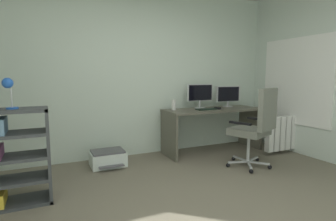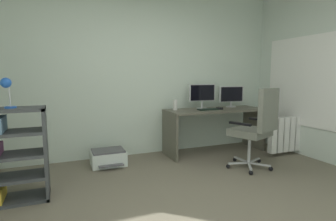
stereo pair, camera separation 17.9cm
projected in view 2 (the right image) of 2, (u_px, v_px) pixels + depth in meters
ground_plane at (201, 220)px, 2.44m from camera, size 5.08×4.46×0.02m
wall_back at (133, 72)px, 4.36m from camera, size 5.08×0.10×2.72m
window_pane at (301, 81)px, 4.39m from camera, size 0.01×1.26×1.35m
window_frame at (300, 81)px, 4.39m from camera, size 0.02×1.34×1.43m
desk at (215, 120)px, 4.55m from camera, size 1.69×0.61×0.74m
monitor_main at (202, 94)px, 4.57m from camera, size 0.48×0.18×0.41m
monitor_secondary at (231, 95)px, 4.80m from camera, size 0.47×0.18×0.37m
keyboard at (208, 109)px, 4.39m from camera, size 0.34×0.13×0.02m
computer_mouse at (220, 108)px, 4.46m from camera, size 0.09×0.11×0.03m
desktop_speaker at (175, 105)px, 4.35m from camera, size 0.07×0.07×0.17m
office_chair at (257, 125)px, 3.68m from camera, size 0.64×0.68×1.13m
desk_lamp at (7, 87)px, 2.65m from camera, size 0.13×0.11×0.30m
printer at (108, 158)px, 3.92m from camera, size 0.49×0.46×0.23m
radiator at (293, 134)px, 4.47m from camera, size 0.98×0.10×0.57m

